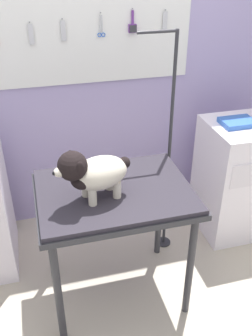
% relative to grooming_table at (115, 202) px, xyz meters
% --- Properties ---
extents(ground, '(4.40, 4.00, 0.04)m').
position_rel_grooming_table_xyz_m(ground, '(0.06, -0.32, -0.75)').
color(ground, '#C0B4A0').
extents(rear_wall_panel, '(4.00, 0.11, 2.30)m').
position_rel_grooming_table_xyz_m(rear_wall_panel, '(0.06, 0.96, 0.42)').
color(rear_wall_panel, '#A899CD').
rests_on(rear_wall_panel, ground).
extents(grooming_table, '(0.90, 0.67, 0.82)m').
position_rel_grooming_table_xyz_m(grooming_table, '(0.00, 0.00, 0.00)').
color(grooming_table, '#2D2D33').
rests_on(grooming_table, ground).
extents(grooming_arm, '(0.29, 0.11, 1.61)m').
position_rel_grooming_table_xyz_m(grooming_arm, '(0.46, 0.36, 0.02)').
color(grooming_arm, '#2D2D33').
rests_on(grooming_arm, ground).
extents(dog, '(0.43, 0.26, 0.31)m').
position_rel_grooming_table_xyz_m(dog, '(-0.13, -0.06, 0.26)').
color(dog, beige).
rests_on(dog, grooming_table).
extents(cabinet_right, '(0.68, 0.54, 0.91)m').
position_rel_grooming_table_xyz_m(cabinet_right, '(1.15, 0.43, -0.28)').
color(cabinet_right, white).
rests_on(cabinet_right, ground).
extents(supply_tray, '(0.24, 0.18, 0.04)m').
position_rel_grooming_table_xyz_m(supply_tray, '(1.01, 0.44, 0.20)').
color(supply_tray, blue).
rests_on(supply_tray, cabinet_right).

